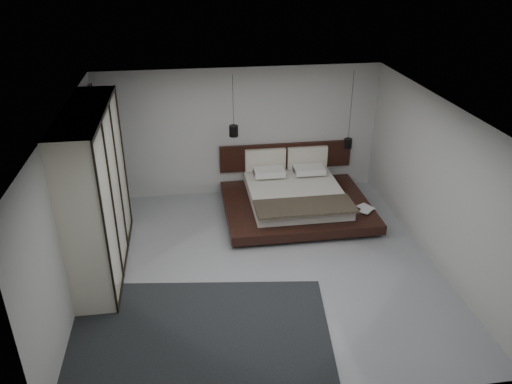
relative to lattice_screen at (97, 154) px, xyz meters
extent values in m
plane|color=#93959B|center=(2.95, -2.45, -1.30)|extent=(6.00, 6.00, 0.00)
plane|color=white|center=(2.95, -2.45, 1.50)|extent=(6.00, 6.00, 0.00)
plane|color=#B2B2B0|center=(2.95, 0.55, 0.10)|extent=(6.00, 0.00, 6.00)
plane|color=#B2B2B0|center=(2.95, -5.45, 0.10)|extent=(6.00, 0.00, 6.00)
plane|color=#B2B2B0|center=(-0.05, -2.45, 0.10)|extent=(0.00, 6.00, 6.00)
plane|color=#B2B2B0|center=(5.95, -2.45, 0.10)|extent=(0.00, 6.00, 6.00)
cube|color=black|center=(0.00, 0.00, 0.00)|extent=(0.05, 0.90, 2.60)
cube|color=black|center=(3.95, -0.70, -1.26)|extent=(2.32, 1.90, 0.08)
cube|color=black|center=(3.95, -0.70, -1.12)|extent=(2.95, 2.42, 0.19)
cube|color=beige|center=(3.95, -0.56, -0.91)|extent=(1.90, 2.11, 0.23)
cube|color=black|center=(3.95, -1.38, -0.77)|extent=(1.92, 0.74, 0.05)
cube|color=white|center=(3.50, 0.25, -0.73)|extent=(0.65, 0.42, 0.13)
cube|color=white|center=(4.39, 0.25, -0.73)|extent=(0.65, 0.42, 0.13)
cube|color=white|center=(3.50, 0.10, -0.67)|extent=(0.65, 0.42, 0.13)
cube|color=white|center=(4.39, 0.10, -0.67)|extent=(0.65, 0.42, 0.13)
cube|color=black|center=(3.95, 0.51, -0.49)|extent=(2.95, 0.08, 0.60)
cube|color=beige|center=(3.47, 0.42, -0.52)|extent=(0.90, 0.10, 0.50)
cube|color=beige|center=(4.42, 0.42, -0.52)|extent=(0.90, 0.10, 0.50)
imported|color=#99724C|center=(5.16, -1.23, -1.01)|extent=(0.36, 0.39, 0.03)
imported|color=#99724C|center=(5.14, -1.26, -0.99)|extent=(0.33, 0.33, 0.02)
cylinder|color=black|center=(2.74, -0.07, 0.99)|extent=(0.01, 0.01, 1.03)
cylinder|color=black|center=(2.74, -0.07, 0.36)|extent=(0.18, 0.18, 0.22)
cylinder|color=#FFE0B2|center=(2.74, -0.07, 0.26)|extent=(0.14, 0.14, 0.01)
cylinder|color=black|center=(5.16, -0.07, 0.78)|extent=(0.01, 0.01, 1.44)
cylinder|color=black|center=(5.16, -0.07, -0.04)|extent=(0.17, 0.17, 0.21)
cylinder|color=#FFE0B2|center=(5.16, -0.07, -0.13)|extent=(0.13, 0.13, 0.01)
cube|color=#ECE6CE|center=(0.25, -1.97, 0.10)|extent=(0.65, 2.80, 2.80)
cube|color=black|center=(0.58, -1.97, 1.47)|extent=(0.03, 2.80, 0.06)
cube|color=black|center=(0.58, -1.97, -1.27)|extent=(0.03, 2.80, 0.06)
cube|color=black|center=(0.58, -3.37, 0.10)|extent=(0.03, 0.05, 2.80)
cube|color=black|center=(0.58, -2.44, 0.10)|extent=(0.03, 0.05, 2.80)
cube|color=black|center=(0.58, -1.50, 0.10)|extent=(0.03, 0.05, 2.80)
cube|color=black|center=(0.58, -0.57, 0.10)|extent=(0.03, 0.05, 2.80)
cube|color=black|center=(1.75, -4.15, -1.29)|extent=(4.11, 3.17, 0.02)
camera|label=1|loc=(1.80, -9.58, 3.74)|focal=35.00mm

